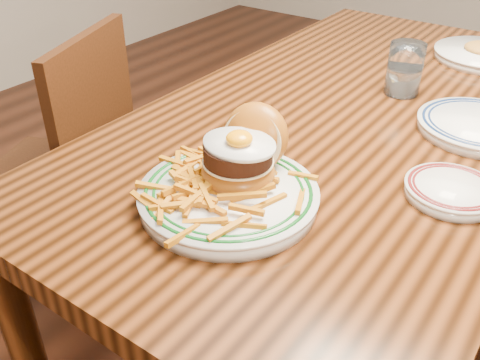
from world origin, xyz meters
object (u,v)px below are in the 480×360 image
Objects in this scene: chair_left at (68,168)px; main_plate at (233,179)px; table at (353,143)px; side_plate at (452,190)px.

main_plate is (0.73, -0.17, 0.32)m from chair_left.
table is 9.76× the size of side_plate.
chair_left is 5.34× the size of side_plate.
table is at bearing 77.70° from main_plate.
chair_left is 2.66× the size of main_plate.
chair_left is (-0.75, -0.30, -0.19)m from table.
chair_left is at bearing 177.64° from side_plate.
main_plate is 2.01× the size of side_plate.
side_plate is at bearing -18.41° from chair_left.
chair_left reaches higher than side_plate.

